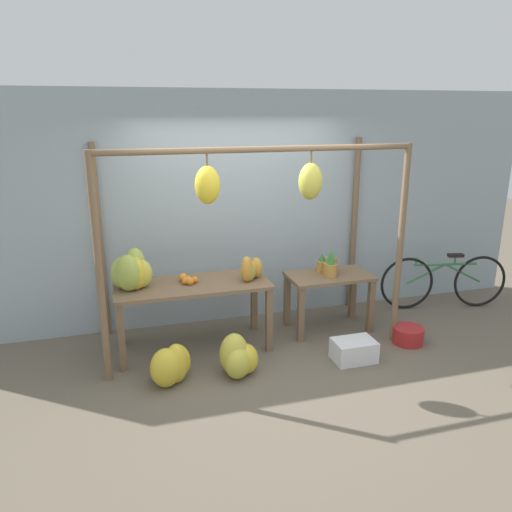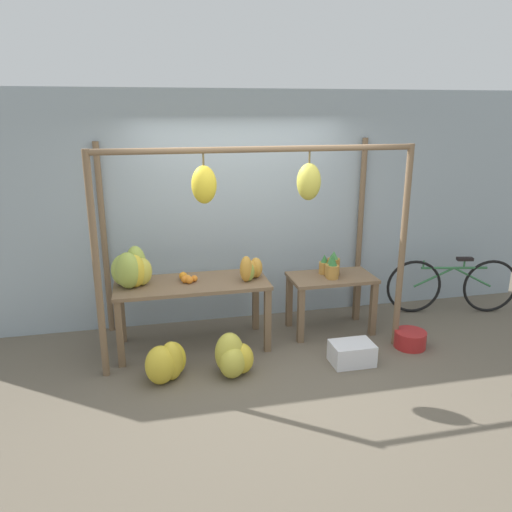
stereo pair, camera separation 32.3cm
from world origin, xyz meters
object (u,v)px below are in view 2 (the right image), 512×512
object	(u,v)px
banana_pile_ground_left	(166,363)
parked_bicycle	(452,285)
orange_pile	(187,278)
fruit_crate_white	(352,353)
banana_pile_ground_right	(233,357)
banana_pile_on_table	(132,269)
blue_bucket	(410,339)
papaya_pile	(250,269)
pineapple_cluster	(331,266)

from	to	relation	value
banana_pile_ground_left	parked_bicycle	xyz separation A→B (m)	(3.73, 0.91, 0.19)
orange_pile	fruit_crate_white	xyz separation A→B (m)	(1.62, -0.78, -0.69)
banana_pile_ground_right	fruit_crate_white	xyz separation A→B (m)	(1.25, -0.06, -0.07)
banana_pile_on_table	fruit_crate_white	distance (m)	2.48
banana_pile_ground_left	parked_bicycle	size ratio (longest dim) A/B	0.29
blue_bucket	papaya_pile	distance (m)	1.96
pineapple_cluster	papaya_pile	xyz separation A→B (m)	(-1.00, -0.14, 0.08)
banana_pile_ground_right	fruit_crate_white	distance (m)	1.25
pineapple_cluster	banana_pile_ground_right	size ratio (longest dim) A/B	0.70
fruit_crate_white	papaya_pile	size ratio (longest dim) A/B	1.39
orange_pile	banana_pile_ground_right	bearing A→B (deg)	-62.81
pineapple_cluster	blue_bucket	world-z (taller)	pineapple_cluster
parked_bicycle	banana_pile_ground_right	bearing A→B (deg)	-162.73
fruit_crate_white	banana_pile_on_table	bearing A→B (deg)	160.27
pineapple_cluster	parked_bicycle	world-z (taller)	pineapple_cluster
parked_bicycle	papaya_pile	world-z (taller)	papaya_pile
banana_pile_ground_left	blue_bucket	xyz separation A→B (m)	(2.71, 0.11, -0.09)
banana_pile_ground_left	blue_bucket	bearing A→B (deg)	2.30
orange_pile	parked_bicycle	bearing A→B (deg)	3.81
banana_pile_ground_left	banana_pile_ground_right	bearing A→B (deg)	-3.41
banana_pile_ground_left	fruit_crate_white	world-z (taller)	banana_pile_ground_left
banana_pile_ground_right	parked_bicycle	size ratio (longest dim) A/B	0.27
papaya_pile	pineapple_cluster	bearing A→B (deg)	7.93
papaya_pile	banana_pile_on_table	bearing A→B (deg)	176.24
orange_pile	papaya_pile	size ratio (longest dim) A/B	0.72
blue_bucket	parked_bicycle	world-z (taller)	parked_bicycle
orange_pile	banana_pile_ground_left	world-z (taller)	orange_pile
banana_pile_on_table	banana_pile_ground_right	xyz separation A→B (m)	(0.95, -0.73, -0.76)
orange_pile	blue_bucket	world-z (taller)	orange_pile
pineapple_cluster	papaya_pile	bearing A→B (deg)	-172.07
orange_pile	papaya_pile	world-z (taller)	papaya_pile
orange_pile	blue_bucket	distance (m)	2.58
banana_pile_ground_right	papaya_pile	world-z (taller)	papaya_pile
orange_pile	fruit_crate_white	bearing A→B (deg)	-25.67
pineapple_cluster	fruit_crate_white	xyz separation A→B (m)	(-0.06, -0.84, -0.69)
parked_bicycle	banana_pile_on_table	bearing A→B (deg)	-176.86
banana_pile_ground_left	fruit_crate_white	xyz separation A→B (m)	(1.92, -0.10, -0.07)
orange_pile	fruit_crate_white	size ratio (longest dim) A/B	0.52
orange_pile	banana_pile_ground_left	distance (m)	0.97
pineapple_cluster	papaya_pile	distance (m)	1.01
banana_pile_on_table	orange_pile	distance (m)	0.59
parked_bicycle	fruit_crate_white	bearing A→B (deg)	-150.94
banana_pile_on_table	papaya_pile	distance (m)	1.27
blue_bucket	parked_bicycle	distance (m)	1.33
papaya_pile	banana_pile_ground_left	bearing A→B (deg)	-148.14
orange_pile	banana_pile_ground_right	size ratio (longest dim) A/B	0.49
fruit_crate_white	parked_bicycle	distance (m)	2.09
pineapple_cluster	banana_pile_ground_right	distance (m)	1.65
banana_pile_on_table	papaya_pile	world-z (taller)	banana_pile_on_table
banana_pile_ground_left	blue_bucket	distance (m)	2.71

